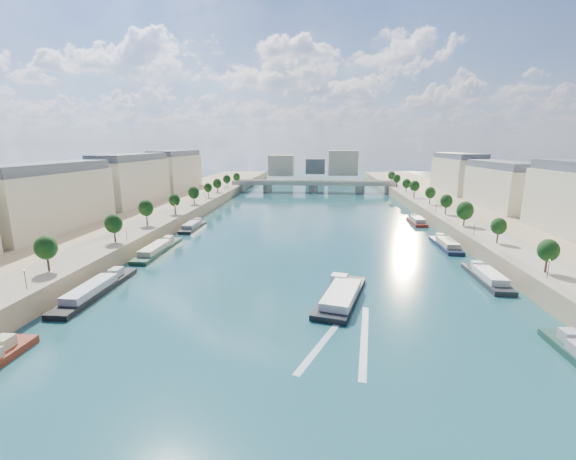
# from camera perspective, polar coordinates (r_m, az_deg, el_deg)

# --- Properties ---
(ground) EXTENTS (700.00, 700.00, 0.00)m
(ground) POSITION_cam_1_polar(r_m,az_deg,el_deg) (140.31, 2.85, -0.92)
(ground) COLOR #0D343B
(ground) RESTS_ON ground
(quay_left) EXTENTS (44.00, 520.00, 5.00)m
(quay_left) POSITION_cam_1_polar(r_m,az_deg,el_deg) (159.08, -24.03, 0.53)
(quay_left) COLOR #9E8460
(quay_left) RESTS_ON ground
(quay_right) EXTENTS (44.00, 520.00, 5.00)m
(quay_right) POSITION_cam_1_polar(r_m,az_deg,el_deg) (155.31, 30.46, -0.40)
(quay_right) COLOR #9E8460
(quay_right) RESTS_ON ground
(pave_left) EXTENTS (14.00, 520.00, 0.10)m
(pave_left) POSITION_cam_1_polar(r_m,az_deg,el_deg) (151.98, -19.15, 1.39)
(pave_left) COLOR gray
(pave_left) RESTS_ON quay_left
(pave_right) EXTENTS (14.00, 520.00, 0.10)m
(pave_right) POSITION_cam_1_polar(r_m,az_deg,el_deg) (148.87, 25.37, 0.64)
(pave_right) COLOR gray
(pave_right) RESTS_ON quay_right
(trees_left) EXTENTS (4.80, 268.80, 8.26)m
(trees_left) POSITION_cam_1_polar(r_m,az_deg,el_deg) (152.10, -18.31, 3.54)
(trees_left) COLOR #382B1E
(trees_left) RESTS_ON ground
(trees_right) EXTENTS (4.80, 268.80, 8.26)m
(trees_right) POSITION_cam_1_polar(r_m,az_deg,el_deg) (156.55, 23.61, 3.36)
(trees_right) COLOR #382B1E
(trees_right) RESTS_ON ground
(lamps_left) EXTENTS (0.36, 200.36, 4.28)m
(lamps_left) POSITION_cam_1_polar(r_m,az_deg,el_deg) (140.70, -19.16, 1.67)
(lamps_left) COLOR black
(lamps_left) RESTS_ON ground
(lamps_right) EXTENTS (0.36, 200.36, 4.28)m
(lamps_right) POSITION_cam_1_polar(r_m,az_deg,el_deg) (151.49, 23.23, 2.08)
(lamps_right) COLOR black
(lamps_right) RESTS_ON ground
(buildings_left) EXTENTS (16.00, 226.00, 23.20)m
(buildings_left) POSITION_cam_1_polar(r_m,az_deg,el_deg) (173.83, -26.36, 5.92)
(buildings_left) COLOR beige
(buildings_left) RESTS_ON ground
(buildings_right) EXTENTS (16.00, 226.00, 23.20)m
(buildings_right) POSITION_cam_1_polar(r_m,az_deg,el_deg) (169.76, 33.23, 5.04)
(buildings_right) COLOR beige
(buildings_right) RESTS_ON ground
(skyline) EXTENTS (79.00, 42.00, 22.00)m
(skyline) POSITION_cam_1_polar(r_m,az_deg,el_deg) (356.33, 4.57, 9.68)
(skyline) COLOR beige
(skyline) RESTS_ON ground
(bridge) EXTENTS (112.00, 12.00, 8.15)m
(bridge) POSITION_cam_1_polar(r_m,az_deg,el_deg) (268.41, 3.78, 6.68)
(bridge) COLOR #C1B79E
(bridge) RESTS_ON ground
(tour_barge) EXTENTS (13.12, 25.82, 3.57)m
(tour_barge) POSITION_cam_1_polar(r_m,az_deg,el_deg) (84.84, 7.83, -9.64)
(tour_barge) COLOR black
(tour_barge) RESTS_ON ground
(wake) EXTENTS (14.05, 25.93, 0.04)m
(wake) POSITION_cam_1_polar(r_m,az_deg,el_deg) (70.12, 8.54, -15.46)
(wake) COLOR silver
(wake) RESTS_ON ground
(moored_barges_left) EXTENTS (5.00, 149.65, 3.60)m
(moored_barges_left) POSITION_cam_1_polar(r_m,az_deg,el_deg) (99.00, -25.98, -7.57)
(moored_barges_left) COLOR #182034
(moored_barges_left) RESTS_ON ground
(moored_barges_right) EXTENTS (5.00, 128.64, 3.60)m
(moored_barges_right) POSITION_cam_1_polar(r_m,az_deg,el_deg) (118.69, 24.94, -4.23)
(moored_barges_right) COLOR #17392D
(moored_barges_right) RESTS_ON ground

